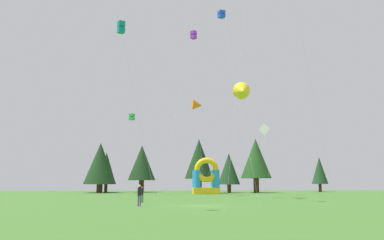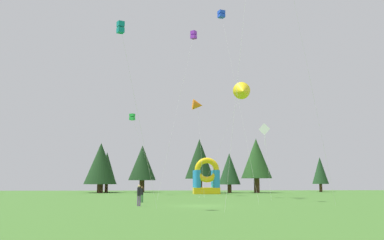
{
  "view_description": "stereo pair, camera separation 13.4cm",
  "coord_description": "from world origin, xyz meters",
  "px_view_note": "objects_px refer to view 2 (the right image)",
  "views": [
    {
      "loc": [
        -3.31,
        -37.99,
        2.18
      ],
      "look_at": [
        0.0,
        11.72,
        9.27
      ],
      "focal_mm": 40.0,
      "sensor_mm": 36.0,
      "label": 1
    },
    {
      "loc": [
        -3.17,
        -38.0,
        2.18
      ],
      "look_at": [
        0.0,
        11.72,
        9.27
      ],
      "focal_mm": 40.0,
      "sensor_mm": 36.0,
      "label": 2
    }
  ],
  "objects_px": {
    "kite_green_box": "(132,117)",
    "kite_white_diamond": "(265,130)",
    "kite_teal_box": "(121,28)",
    "person_midfield": "(139,193)",
    "kite_yellow_delta": "(242,91)",
    "kite_blue_box": "(221,15)",
    "person_near_camera": "(142,193)",
    "inflatable_orange_dome": "(206,181)",
    "kite_orange_delta": "(198,105)",
    "kite_purple_box": "(193,35)"
  },
  "relations": [
    {
      "from": "kite_green_box",
      "to": "kite_purple_box",
      "type": "height_order",
      "value": "kite_purple_box"
    },
    {
      "from": "kite_teal_box",
      "to": "person_near_camera",
      "type": "xyz_separation_m",
      "value": [
        1.32,
        11.16,
        -13.22
      ]
    },
    {
      "from": "kite_blue_box",
      "to": "kite_green_box",
      "type": "bearing_deg",
      "value": 116.96
    },
    {
      "from": "kite_white_diamond",
      "to": "kite_orange_delta",
      "type": "distance_m",
      "value": 15.97
    },
    {
      "from": "kite_purple_box",
      "to": "inflatable_orange_dome",
      "type": "relative_size",
      "value": 3.75
    },
    {
      "from": "kite_teal_box",
      "to": "person_midfield",
      "type": "bearing_deg",
      "value": 74.56
    },
    {
      "from": "kite_white_diamond",
      "to": "person_midfield",
      "type": "xyz_separation_m",
      "value": [
        -14.15,
        -12.35,
        -7.08
      ]
    },
    {
      "from": "kite_yellow_delta",
      "to": "person_midfield",
      "type": "height_order",
      "value": "kite_yellow_delta"
    },
    {
      "from": "kite_purple_box",
      "to": "kite_blue_box",
      "type": "relative_size",
      "value": 1.06
    },
    {
      "from": "kite_orange_delta",
      "to": "person_midfield",
      "type": "relative_size",
      "value": 7.84
    },
    {
      "from": "person_near_camera",
      "to": "kite_teal_box",
      "type": "bearing_deg",
      "value": -105.21
    },
    {
      "from": "kite_green_box",
      "to": "kite_blue_box",
      "type": "bearing_deg",
      "value": -63.04
    },
    {
      "from": "kite_purple_box",
      "to": "kite_blue_box",
      "type": "xyz_separation_m",
      "value": [
        2.45,
        -10.48,
        -1.21
      ]
    },
    {
      "from": "kite_white_diamond",
      "to": "person_near_camera",
      "type": "relative_size",
      "value": 5.46
    },
    {
      "from": "kite_yellow_delta",
      "to": "inflatable_orange_dome",
      "type": "height_order",
      "value": "kite_yellow_delta"
    },
    {
      "from": "person_midfield",
      "to": "person_near_camera",
      "type": "height_order",
      "value": "person_midfield"
    },
    {
      "from": "kite_orange_delta",
      "to": "person_near_camera",
      "type": "distance_m",
      "value": 24.27
    },
    {
      "from": "kite_purple_box",
      "to": "inflatable_orange_dome",
      "type": "distance_m",
      "value": 25.56
    },
    {
      "from": "kite_yellow_delta",
      "to": "kite_orange_delta",
      "type": "xyz_separation_m",
      "value": [
        -5.13,
        9.39,
        -0.26
      ]
    },
    {
      "from": "inflatable_orange_dome",
      "to": "kite_green_box",
      "type": "bearing_deg",
      "value": -162.17
    },
    {
      "from": "kite_purple_box",
      "to": "kite_teal_box",
      "type": "relative_size",
      "value": 1.53
    },
    {
      "from": "kite_purple_box",
      "to": "kite_orange_delta",
      "type": "bearing_deg",
      "value": 81.38
    },
    {
      "from": "kite_green_box",
      "to": "kite_yellow_delta",
      "type": "bearing_deg",
      "value": -42.57
    },
    {
      "from": "kite_blue_box",
      "to": "person_near_camera",
      "type": "height_order",
      "value": "kite_blue_box"
    },
    {
      "from": "kite_white_diamond",
      "to": "kite_teal_box",
      "type": "xyz_separation_m",
      "value": [
        -15.53,
        -17.34,
        6.0
      ]
    },
    {
      "from": "person_midfield",
      "to": "kite_green_box",
      "type": "bearing_deg",
      "value": 110.69
    },
    {
      "from": "kite_purple_box",
      "to": "person_near_camera",
      "type": "distance_m",
      "value": 24.87
    },
    {
      "from": "kite_yellow_delta",
      "to": "kite_orange_delta",
      "type": "relative_size",
      "value": 1.05
    },
    {
      "from": "kite_green_box",
      "to": "kite_white_diamond",
      "type": "relative_size",
      "value": 1.47
    },
    {
      "from": "kite_yellow_delta",
      "to": "kite_orange_delta",
      "type": "height_order",
      "value": "kite_yellow_delta"
    },
    {
      "from": "kite_teal_box",
      "to": "kite_green_box",
      "type": "bearing_deg",
      "value": 92.71
    },
    {
      "from": "kite_orange_delta",
      "to": "person_midfield",
      "type": "xyz_separation_m",
      "value": [
        -7.11,
        -25.65,
        -12.43
      ]
    },
    {
      "from": "kite_yellow_delta",
      "to": "kite_teal_box",
      "type": "distance_m",
      "value": 25.24
    },
    {
      "from": "kite_purple_box",
      "to": "person_midfield",
      "type": "xyz_separation_m",
      "value": [
        -5.98,
        -18.21,
        -20.76
      ]
    },
    {
      "from": "kite_orange_delta",
      "to": "person_midfield",
      "type": "bearing_deg",
      "value": -105.49
    },
    {
      "from": "person_near_camera",
      "to": "kite_orange_delta",
      "type": "bearing_deg",
      "value": 61.31
    },
    {
      "from": "person_near_camera",
      "to": "inflatable_orange_dome",
      "type": "xyz_separation_m",
      "value": [
        9.28,
        28.08,
        1.26
      ]
    },
    {
      "from": "kite_blue_box",
      "to": "kite_white_diamond",
      "type": "bearing_deg",
      "value": 38.94
    },
    {
      "from": "person_midfield",
      "to": "inflatable_orange_dome",
      "type": "xyz_separation_m",
      "value": [
        9.21,
        34.25,
        1.12
      ]
    },
    {
      "from": "kite_purple_box",
      "to": "kite_orange_delta",
      "type": "distance_m",
      "value": 11.22
    },
    {
      "from": "kite_green_box",
      "to": "kite_orange_delta",
      "type": "xyz_separation_m",
      "value": [
        10.16,
        -4.65,
        1.25
      ]
    },
    {
      "from": "kite_teal_box",
      "to": "kite_orange_delta",
      "type": "xyz_separation_m",
      "value": [
        8.48,
        30.64,
        -0.65
      ]
    },
    {
      "from": "kite_green_box",
      "to": "inflatable_orange_dome",
      "type": "distance_m",
      "value": 16.35
    },
    {
      "from": "kite_teal_box",
      "to": "inflatable_orange_dome",
      "type": "relative_size",
      "value": 2.45
    },
    {
      "from": "kite_teal_box",
      "to": "kite_blue_box",
      "type": "distance_m",
      "value": 17.32
    },
    {
      "from": "kite_green_box",
      "to": "kite_yellow_delta",
      "type": "xyz_separation_m",
      "value": [
        15.28,
        -14.04,
        1.51
      ]
    },
    {
      "from": "person_midfield",
      "to": "inflatable_orange_dome",
      "type": "relative_size",
      "value": 0.31
    },
    {
      "from": "kite_teal_box",
      "to": "person_midfield",
      "type": "relative_size",
      "value": 7.98
    },
    {
      "from": "kite_white_diamond",
      "to": "person_near_camera",
      "type": "xyz_separation_m",
      "value": [
        -14.21,
        -6.18,
        -7.22
      ]
    },
    {
      "from": "kite_yellow_delta",
      "to": "inflatable_orange_dome",
      "type": "xyz_separation_m",
      "value": [
        -3.02,
        17.98,
        -11.58
      ]
    }
  ]
}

